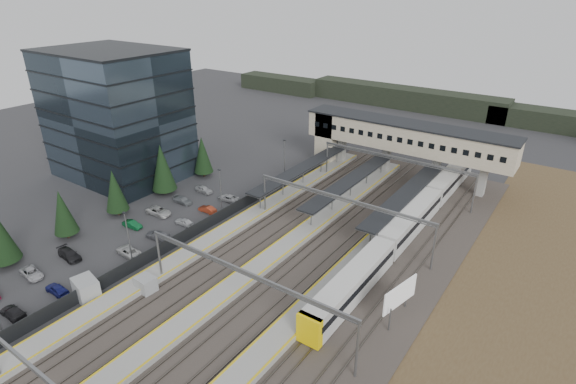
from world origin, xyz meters
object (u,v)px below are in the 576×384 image
Objects in this scene: relay_cabin_near at (86,289)px; train at (411,222)px; billboard at (400,296)px; relay_cabin_far at (146,284)px; office_building at (117,115)px; footbridge at (392,137)px.

train is (26.48, 37.73, 0.67)m from relay_cabin_near.
relay_cabin_far is at bearing -154.61° from billboard.
train is (21.58, 32.76, 0.95)m from relay_cabin_far.
office_building is 0.60× the size of footbridge.
office_building is 57.78m from train.
relay_cabin_near is 0.09× the size of footbridge.
footbridge is 43.98m from billboard.
footbridge reaches higher than relay_cabin_near.
footbridge is 7.06× the size of billboard.
office_building is 41.97m from relay_cabin_near.
office_building is at bearing -169.93° from train.
footbridge is (9.29, 52.81, 6.86)m from relay_cabin_far.
train is at bearing 107.25° from billboard.
relay_cabin_near is 0.64× the size of billboard.
relay_cabin_near is at bearing -134.55° from relay_cabin_far.
billboard is at bearing 29.07° from relay_cabin_near.
billboard is (18.39, -39.68, -4.63)m from footbridge.
billboard reaches higher than relay_cabin_near.
billboard is (27.68, 13.14, 2.23)m from relay_cabin_far.
footbridge is at bearing 114.87° from billboard.
relay_cabin_near is at bearing -43.27° from office_building.
relay_cabin_near is 46.10m from train.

